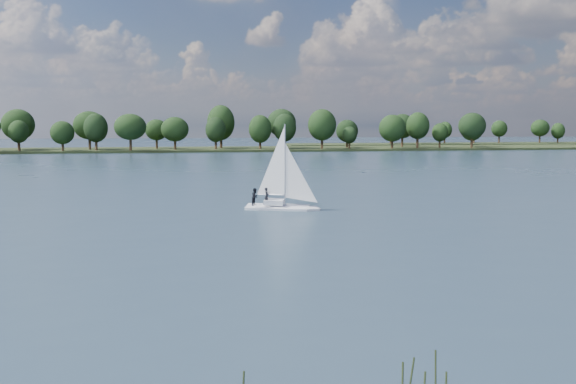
% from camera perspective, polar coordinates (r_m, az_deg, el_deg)
% --- Properties ---
extents(ground, '(700.00, 700.00, 0.00)m').
position_cam_1_polar(ground, '(127.59, -9.28, 1.75)').
color(ground, '#233342').
rests_on(ground, ground).
extents(far_shore, '(660.00, 40.00, 1.50)m').
position_cam_1_polar(far_shore, '(239.42, -10.01, 3.65)').
color(far_shore, black).
rests_on(far_shore, ground).
extents(far_shore_back, '(220.00, 30.00, 1.40)m').
position_cam_1_polar(far_shore_back, '(330.53, 18.87, 4.03)').
color(far_shore_back, black).
rests_on(far_shore_back, ground).
extents(sailboat, '(7.63, 4.60, 9.72)m').
position_cam_1_polar(sailboat, '(69.46, -0.89, 0.63)').
color(sailboat, white).
rests_on(sailboat, ground).
extents(treeline, '(562.34, 73.61, 17.72)m').
position_cam_1_polar(treeline, '(235.55, -9.39, 5.60)').
color(treeline, black).
rests_on(treeline, ground).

